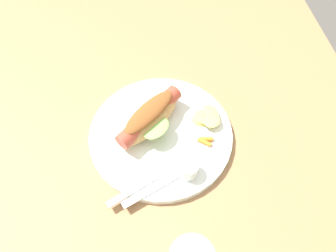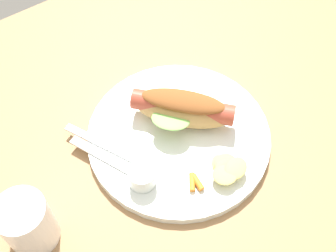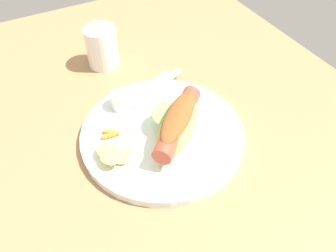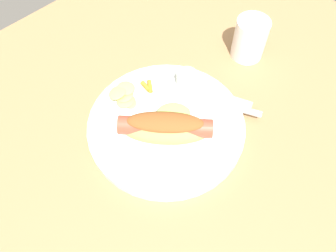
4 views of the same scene
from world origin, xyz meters
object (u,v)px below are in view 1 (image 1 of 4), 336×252
object	(u,v)px
sauce_ramekin	(188,168)
chips_pile	(206,118)
fork	(144,183)
knife	(155,187)
plate	(161,135)
hot_dog	(150,117)
carrot_garnish	(206,141)

from	to	relation	value
sauce_ramekin	chips_pile	distance (cm)	12.65
fork	knife	world-z (taller)	same
fork	plate	bearing A→B (deg)	-138.58
knife	chips_pile	xyz separation A→B (cm)	(-13.48, 12.35, 0.86)
hot_dog	chips_pile	size ratio (longest dim) A/B	2.25
sauce_ramekin	carrot_garnish	distance (cm)	7.82
plate	carrot_garnish	bearing A→B (deg)	68.64
plate	sauce_ramekin	xyz separation A→B (cm)	(9.47, 3.86, 2.36)
knife	hot_dog	bearing A→B (deg)	-116.31
sauce_ramekin	fork	xyz separation A→B (cm)	(1.23, -8.38, -1.36)
plate	hot_dog	size ratio (longest dim) A/B	1.92
hot_dog	fork	xyz separation A→B (cm)	(12.76, -2.61, -2.80)
plate	knife	bearing A→B (deg)	-12.41
sauce_ramekin	fork	distance (cm)	8.58
plate	carrot_garnish	world-z (taller)	carrot_garnish
hot_dog	sauce_ramekin	world-z (taller)	hot_dog
plate	sauce_ramekin	size ratio (longest dim) A/B	7.32
fork	knife	size ratio (longest dim) A/B	1.02
hot_dog	chips_pile	distance (cm)	11.84
plate	knife	distance (cm)	12.09
plate	chips_pile	distance (cm)	10.08
knife	carrot_garnish	world-z (taller)	carrot_garnish
hot_dog	fork	size ratio (longest dim) A/B	1.11
knife	carrot_garnish	xyz separation A→B (cm)	(-8.40, 11.21, 0.27)
chips_pile	sauce_ramekin	bearing A→B (deg)	-27.81
sauce_ramekin	plate	bearing A→B (deg)	-157.82
sauce_ramekin	fork	size ratio (longest dim) A/B	0.29
chips_pile	carrot_garnish	xyz separation A→B (cm)	(5.08, -1.14, -0.59)
fork	knife	distance (cm)	2.20
hot_dog	chips_pile	world-z (taller)	hot_dog
hot_dog	carrot_garnish	bearing A→B (deg)	110.49
plate	fork	xyz separation A→B (cm)	(10.70, -4.52, 1.00)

